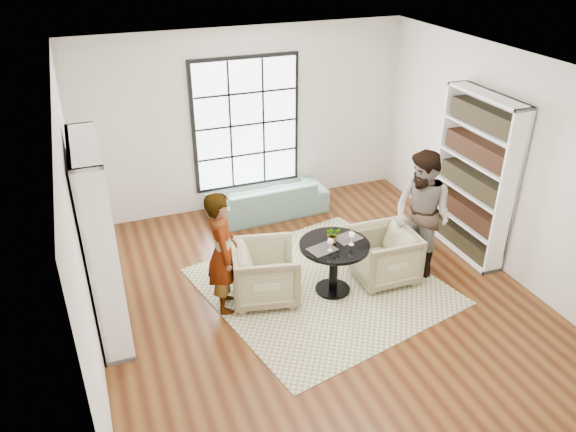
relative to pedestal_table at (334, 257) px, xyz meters
name	(u,v)px	position (x,y,z in m)	size (l,w,h in m)	color
ground	(316,296)	(-0.26, -0.03, -0.53)	(6.00, 6.00, 0.00)	#5D3616
room_shell	(302,195)	(-0.26, 0.51, 0.72)	(6.00, 6.01, 6.00)	silver
rug	(322,286)	(-0.10, 0.14, -0.53)	(2.88, 2.88, 0.01)	#BAB68C
pedestal_table	(334,257)	(0.00, 0.00, 0.00)	(0.92, 0.92, 0.73)	black
sofa	(268,198)	(-0.09, 2.42, -0.25)	(1.96, 0.77, 0.57)	#749B98
armchair_left	(265,273)	(-0.89, 0.18, -0.15)	(0.82, 0.84, 0.77)	tan
armchair_right	(383,255)	(0.76, 0.03, -0.16)	(0.80, 0.82, 0.75)	tan
person_left	(222,253)	(-1.44, 0.18, 0.28)	(0.60, 0.39, 1.63)	gray
person_right	(422,215)	(1.31, 0.03, 0.36)	(0.87, 0.68, 1.80)	gray
placemat_left	(322,249)	(-0.21, -0.07, 0.20)	(0.34, 0.26, 0.01)	black
placemat_right	(348,238)	(0.22, 0.07, 0.20)	(0.34, 0.26, 0.01)	black
cutlery_left	(322,249)	(-0.21, -0.07, 0.21)	(0.14, 0.22, 0.01)	silver
cutlery_right	(348,237)	(0.22, 0.07, 0.21)	(0.14, 0.22, 0.01)	silver
wine_glass_left	(330,242)	(-0.12, -0.13, 0.33)	(0.08, 0.08, 0.18)	silver
wine_glass_right	(352,236)	(0.19, -0.09, 0.34)	(0.09, 0.09, 0.19)	silver
flower_centerpiece	(333,235)	(0.00, 0.06, 0.31)	(0.20, 0.17, 0.22)	gray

